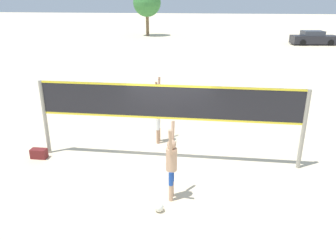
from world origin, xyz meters
name	(u,v)px	position (x,y,z in m)	size (l,w,h in m)	color
ground_plane	(168,159)	(0.00, 0.00, 0.00)	(200.00, 200.00, 0.00)	beige
volleyball_net	(168,108)	(0.00, 0.00, 1.73)	(8.08, 0.12, 2.45)	gray
player_spiker	(171,161)	(0.36, -2.11, 1.06)	(0.28, 0.69, 2.02)	tan
player_blocker	(158,110)	(-0.51, 1.29, 1.22)	(0.28, 0.73, 2.30)	tan
volleyball	(159,207)	(0.14, -2.70, 0.11)	(0.22, 0.22, 0.22)	silver
gear_bag	(39,154)	(-4.12, -0.43, 0.16)	(0.50, 0.26, 0.31)	maroon
parked_car_near	(314,38)	(12.16, 28.74, 0.67)	(4.95, 2.30, 1.48)	#232328
tree_left_cluster	(147,3)	(-7.35, 35.12, 4.18)	(3.61, 3.61, 6.02)	brown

